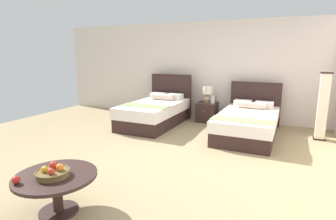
{
  "coord_description": "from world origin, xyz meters",
  "views": [
    {
      "loc": [
        1.85,
        -3.77,
        1.73
      ],
      "look_at": [
        -0.11,
        0.6,
        0.74
      ],
      "focal_mm": 28.69,
      "sensor_mm": 36.0,
      "label": 1
    }
  ],
  "objects": [
    {
      "name": "bed_near_corner",
      "position": [
        1.12,
        2.08,
        0.28
      ],
      "size": [
        1.21,
        2.2,
        1.07
      ],
      "color": "#301E1C",
      "rests_on": "ground"
    },
    {
      "name": "bed_near_window",
      "position": [
        -1.12,
        2.07,
        0.32
      ],
      "size": [
        1.18,
        2.09,
        1.19
      ],
      "color": "#301E1C",
      "rests_on": "ground"
    },
    {
      "name": "fruit_bowl",
      "position": [
        -0.37,
        -1.84,
        0.5
      ],
      "size": [
        0.36,
        0.36,
        0.14
      ],
      "color": "brown",
      "rests_on": "coffee_table"
    },
    {
      "name": "coffee_table",
      "position": [
        -0.37,
        -1.8,
        0.35
      ],
      "size": [
        0.88,
        0.88,
        0.45
      ],
      "color": "#301E1C",
      "rests_on": "ground"
    },
    {
      "name": "floor_lamp_corner",
      "position": [
        2.53,
        2.39,
        0.69
      ],
      "size": [
        0.22,
        0.22,
        1.39
      ],
      "color": "black",
      "rests_on": "ground"
    },
    {
      "name": "vase",
      "position": [
        0.12,
        2.85,
        0.61
      ],
      "size": [
        0.1,
        0.1,
        0.21
      ],
      "color": "#B4C3BE",
      "rests_on": "nightstand"
    },
    {
      "name": "wall_back",
      "position": [
        0.0,
        3.36,
        1.29
      ],
      "size": [
        9.49,
        0.12,
        2.58
      ],
      "primitive_type": "cube",
      "color": "silver",
      "rests_on": "ground"
    },
    {
      "name": "table_lamp",
      "position": [
        -0.03,
        2.91,
        0.75
      ],
      "size": [
        0.26,
        0.26,
        0.42
      ],
      "color": "tan",
      "rests_on": "nightstand"
    },
    {
      "name": "loose_apple",
      "position": [
        -0.57,
        -2.12,
        0.49
      ],
      "size": [
        0.08,
        0.08,
        0.08
      ],
      "color": "red",
      "rests_on": "coffee_table"
    },
    {
      "name": "ground_plane",
      "position": [
        0.0,
        0.0,
        -0.01
      ],
      "size": [
        9.49,
        10.32,
        0.02
      ],
      "primitive_type": "cube",
      "color": "#998560"
    },
    {
      "name": "nightstand",
      "position": [
        -0.03,
        2.89,
        0.25
      ],
      "size": [
        0.5,
        0.49,
        0.5
      ],
      "color": "#301E1C",
      "rests_on": "ground"
    }
  ]
}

